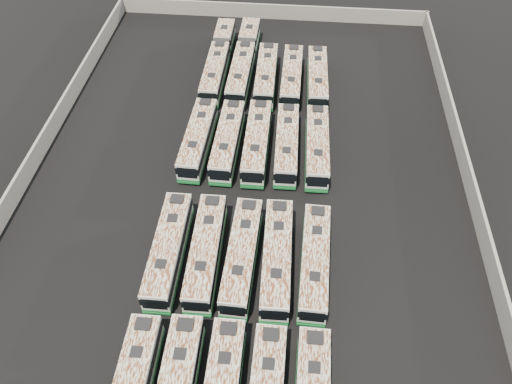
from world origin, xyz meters
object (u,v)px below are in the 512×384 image
object	(u,v)px
bus_midfront_center	(242,255)
bus_back_far_left	(218,60)
bus_midback_right	(287,144)
bus_midback_far_left	(198,139)
bus_back_right	(292,77)
bus_midfront_left	(206,251)
bus_midback_center	(257,142)
bus_back_center	(266,75)
bus_midfront_right	(277,258)
bus_back_left	(244,61)
bus_midback_far_right	(317,146)
bus_back_far_right	(317,78)
bus_midfront_far_right	(315,262)
bus_midfront_far_left	(169,250)
bus_midback_left	(228,141)

from	to	relation	value
bus_midfront_center	bus_back_far_left	xyz separation A→B (m)	(-6.46, 29.95, -0.04)
bus_midfront_center	bus_midback_right	world-z (taller)	bus_midfront_center
bus_midback_far_left	bus_back_right	world-z (taller)	bus_midback_far_left
bus_midfront_left	bus_midback_center	xyz separation A→B (m)	(3.09, 14.63, 0.02)
bus_midback_right	bus_back_center	size ratio (longest dim) A/B	0.99
bus_midback_far_left	bus_back_right	xyz separation A→B (m)	(9.44, 12.41, -0.03)
bus_midfront_right	bus_back_left	size ratio (longest dim) A/B	0.66
bus_midfront_center	bus_back_left	xyz separation A→B (m)	(-3.20, 30.07, -0.00)
bus_midback_right	bus_back_far_left	distance (m)	17.94
bus_midback_far_right	bus_back_far_right	world-z (taller)	bus_midback_far_right
bus_midback_center	bus_back_far_left	xyz separation A→B (m)	(-6.37, 15.19, -0.07)
bus_midfront_right	bus_back_center	world-z (taller)	bus_midfront_right
bus_back_left	bus_back_far_right	bearing A→B (deg)	-16.43
bus_midfront_right	bus_midback_right	size ratio (longest dim) A/B	1.04
bus_midback_center	bus_back_center	distance (m)	12.38
bus_midfront_far_right	bus_back_center	world-z (taller)	bus_back_center
bus_midback_center	bus_midfront_left	bearing A→B (deg)	-102.28
bus_midback_far_left	bus_midback_right	bearing A→B (deg)	1.78
bus_midback_far_left	bus_back_center	bearing A→B (deg)	64.50
bus_back_far_left	bus_midback_far_left	bearing A→B (deg)	-89.93
bus_midfront_left	bus_midfront_far_right	bearing A→B (deg)	-1.99
bus_midfront_far_left	bus_midfront_left	distance (m)	3.26
bus_midfront_left	bus_back_center	size ratio (longest dim) A/B	1.02
bus_midfront_far_right	bus_back_center	bearing A→B (deg)	104.60
bus_midfront_far_right	bus_midback_far_left	world-z (taller)	bus_midback_far_left
bus_midfront_far_right	bus_midback_far_right	world-z (taller)	bus_midback_far_right
bus_midfront_left	bus_midfront_right	world-z (taller)	bus_midfront_right
bus_midfront_far_left	bus_midfront_right	xyz separation A→B (m)	(9.46, -0.02, 0.01)
bus_midfront_center	bus_back_right	xyz separation A→B (m)	(3.04, 27.11, -0.03)
bus_midfront_left	bus_midfront_right	distance (m)	6.20
bus_back_far_right	bus_midback_center	bearing A→B (deg)	-118.21
bus_midfront_left	bus_back_far_left	world-z (taller)	bus_midfront_left
bus_midfront_far_right	bus_back_far_right	bearing A→B (deg)	91.59
bus_midback_far_right	bus_midfront_center	bearing A→B (deg)	-114.14
bus_midback_far_right	bus_midback_left	bearing A→B (deg)	179.11
bus_back_left	bus_back_center	bearing A→B (deg)	-42.50
bus_midback_far_right	bus_back_far_right	bearing A→B (deg)	89.52
bus_midback_far_left	bus_back_far_right	size ratio (longest dim) A/B	1.02
bus_midfront_center	bus_midback_left	size ratio (longest dim) A/B	1.01
bus_midfront_far_right	bus_midback_left	bearing A→B (deg)	124.24
bus_midback_far_right	bus_back_left	world-z (taller)	bus_back_left
bus_midfront_far_left	bus_back_left	xyz separation A→B (m)	(3.23, 30.05, -0.01)
bus_midback_center	bus_back_far_right	xyz separation A→B (m)	(6.27, 12.39, -0.07)
bus_midfront_far_left	bus_back_far_right	world-z (taller)	bus_midfront_far_left
bus_midfront_far_left	bus_midfront_right	world-z (taller)	bus_midfront_right
bus_midfront_left	bus_midback_center	bearing A→B (deg)	76.96
bus_midback_far_left	bus_midback_right	xyz separation A→B (m)	(9.49, 0.06, -0.03)
bus_back_center	bus_back_far_right	xyz separation A→B (m)	(6.28, 0.01, -0.02)
bus_midback_far_left	bus_back_far_right	world-z (taller)	bus_midback_far_left
bus_midfront_left	bus_back_right	world-z (taller)	bus_midfront_left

